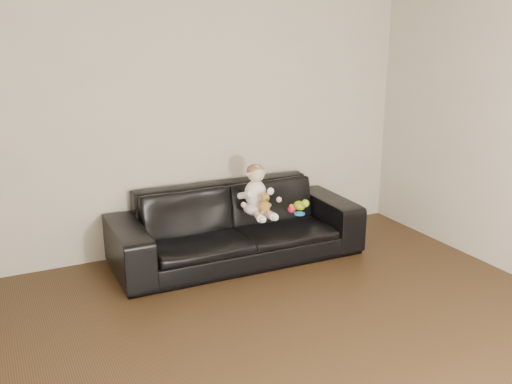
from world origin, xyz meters
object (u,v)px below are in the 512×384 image
toy_rattle (292,209)px  teddy_bear (265,203)px  toy_green (299,206)px  sofa (237,224)px  baby (257,193)px  toy_blue_disc (299,214)px

toy_rattle → teddy_bear: bearing=-169.8°
teddy_bear → toy_green: bearing=13.6°
sofa → toy_rattle: bearing=-23.9°
baby → toy_rattle: (0.32, -0.09, -0.17)m
teddy_bear → toy_blue_disc: bearing=-1.6°
sofa → toy_blue_disc: 0.60m
sofa → baby: (0.15, -0.13, 0.32)m
sofa → toy_rattle: size_ratio=30.88×
sofa → toy_green: bearing=-15.8°
sofa → baby: 0.37m
baby → toy_blue_disc: bearing=-16.8°
toy_green → toy_blue_disc: 0.13m
toy_green → sofa: bearing=163.5°
toy_blue_disc → teddy_bear: bearing=178.1°
baby → toy_green: 0.46m
teddy_bear → toy_green: teddy_bear is taller
baby → toy_rattle: baby is taller
baby → sofa: bearing=146.4°
teddy_bear → toy_blue_disc: teddy_bear is taller
sofa → baby: baby is taller
toy_rattle → toy_blue_disc: toy_rattle is taller
sofa → toy_green: size_ratio=17.90×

